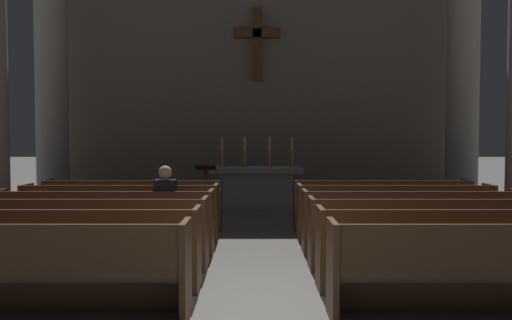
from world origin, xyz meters
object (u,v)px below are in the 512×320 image
Objects in this scene: pew_left_row_2 at (54,249)px; pew_right_row_3 at (431,233)px; pew_left_row_5 at (119,212)px; column_right_third at (461,80)px; pew_right_row_1 at (499,270)px; candlestick_inner_left at (243,157)px; pew_right_row_2 at (460,249)px; candlestick_outer_left at (221,157)px; pew_right_row_5 at (393,212)px; pew_right_row_6 at (380,205)px; pew_left_row_3 at (82,233)px; candlestick_outer_right at (291,157)px; candlestick_inner_right at (268,157)px; pew_left_row_4 at (103,221)px; lectern at (205,191)px; pew_right_row_4 at (410,221)px; pew_left_row_6 at (133,205)px; pew_left_row_1 at (16,270)px; column_left_third at (50,80)px; lone_worshipper at (165,207)px; altar at (256,187)px.

pew_left_row_2 is 4.71m from pew_right_row_3.
column_right_third reaches higher than pew_left_row_5.
candlestick_inner_left is (-2.60, 7.77, 0.77)m from pew_right_row_1.
pew_right_row_2 is 7.55m from candlestick_outer_left.
pew_right_row_5 is 0.96m from pew_right_row_6.
pew_right_row_6 is at bearing -130.98° from column_right_third.
pew_left_row_3 is 1.00× the size of pew_left_row_5.
pew_left_row_2 is at bearing -114.85° from candlestick_outer_right.
candlestick_outer_left is 1.15m from candlestick_inner_right.
pew_left_row_4 is 3.88m from lectern.
pew_right_row_4 is at bearing 90.00° from pew_right_row_3.
pew_left_row_6 is at bearing 90.00° from pew_left_row_4.
pew_left_row_3 is 1.00× the size of pew_left_row_4.
pew_left_row_4 is at bearing -145.50° from column_right_third.
pew_right_row_5 is (4.61, 0.96, 0.00)m from pew_left_row_4.
pew_right_row_5 is at bearing 11.73° from pew_left_row_4.
pew_right_row_2 is 6.58m from lectern.
pew_left_row_2 is 1.00× the size of pew_right_row_6.
candlestick_inner_left is at bearing 180.00° from candlestick_outer_right.
candlestick_inner_right reaches higher than pew_right_row_5.
pew_right_row_6 is at bearing 46.08° from pew_left_row_1.
column_left_third is at bearing 123.59° from pew_left_row_5.
pew_right_row_1 is at bearing -39.72° from pew_left_row_5.
lectern reaches higher than pew_left_row_5.
pew_left_row_2 is at bearing -101.78° from lectern.
pew_left_row_4 is (0.00, 2.87, 0.00)m from pew_left_row_1.
candlestick_outer_left reaches higher than pew_right_row_6.
lone_worshipper is at bearing -93.85° from lectern.
pew_left_row_1 is at bearing -71.11° from column_left_third.
lone_worshipper is at bearing -63.78° from pew_left_row_6.
pew_right_row_3 is at bearing -11.73° from pew_left_row_4.
candlestick_outer_right is at bearing 116.00° from pew_right_row_6.
pew_right_row_2 is 1.00× the size of pew_right_row_3.
pew_right_row_4 is at bearing -67.74° from candlestick_inner_right.
pew_left_row_1 and pew_left_row_5 have the same top height.
pew_right_row_5 is at bearing -90.00° from pew_right_row_6.
candlestick_outer_left is at bearing 180.00° from candlestick_outer_right.
column_right_third reaches higher than altar.
column_left_third is (-7.31, 5.03, 2.65)m from pew_right_row_4.
pew_right_row_3 is at bearing -31.93° from pew_left_row_6.
pew_left_row_2 is 1.00× the size of pew_left_row_5.
column_left_third is 2.92× the size of altar.
pew_right_row_4 is 5.35m from candlestick_inner_right.
candlestick_outer_right is at bearing 65.15° from pew_left_row_2.
pew_left_row_2 is 1.91m from pew_left_row_4.
pew_left_row_5 and pew_left_row_6 have the same top height.
column_right_third is at bearing 23.05° from pew_left_row_6.
pew_right_row_5 is 4.44× the size of candlestick_outer_left.
pew_right_row_1 is 1.48× the size of altar.
column_left_third reaches higher than pew_left_row_3.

